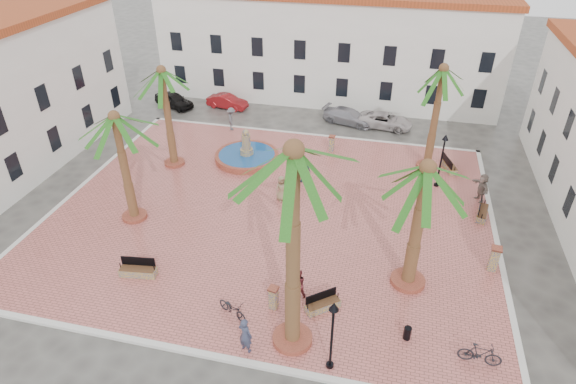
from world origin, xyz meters
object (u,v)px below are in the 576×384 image
object	(u,v)px
lamppost_s	(333,325)
pedestrian_east	(482,187)
palm_ne	(442,80)
litter_bin	(407,333)
car_white	(385,120)
bicycle_b	(480,354)
palm_s	(294,176)
palm_nw	(163,82)
car_black	(174,100)
bollard_se	(273,297)
cyclist_a	(245,335)
pedestrian_fountain_b	(303,171)
lamppost_e	(443,152)
palm_sw	(117,130)
car_silver	(348,116)
bench_s	(138,271)
bollard_e	(494,258)
bench_se	(323,305)
palm_e	(425,185)
bicycle_a	(232,308)
bench_e	(482,213)
cyclist_b	(298,284)
fountain	(247,155)
pedestrian_north	(231,119)
bench_ne	(449,166)
car_red	(227,102)
bollard_n	(332,143)
pedestrian_fountain_a	(281,188)

from	to	relation	value
lamppost_s	pedestrian_east	bearing A→B (deg)	63.64
palm_ne	litter_bin	distance (m)	17.01
pedestrian_east	car_white	distance (m)	11.90
bicycle_b	palm_s	bearing A→B (deg)	97.74
palm_nw	car_black	distance (m)	12.38
palm_ne	bollard_se	size ratio (longest dim) A/B	5.95
palm_nw	cyclist_a	world-z (taller)	palm_nw
pedestrian_fountain_b	car_black	xyz separation A→B (m)	(-14.02, 10.31, -0.31)
lamppost_e	palm_sw	bearing A→B (deg)	-155.92
palm_s	pedestrian_fountain_b	distance (m)	15.38
cyclist_a	car_white	xyz separation A→B (m)	(4.26, 24.41, -0.45)
palm_s	car_white	bearing A→B (deg)	84.02
cyclist_a	bicycle_b	world-z (taller)	cyclist_a
palm_ne	bollard_se	xyz separation A→B (m)	(-7.07, -15.47, -5.65)
palm_nw	car_silver	xyz separation A→B (m)	(11.11, 10.10, -5.58)
bench_s	bollard_e	size ratio (longest dim) A/B	1.34
palm_s	car_silver	size ratio (longest dim) A/B	2.24
bench_se	car_white	xyz separation A→B (m)	(1.50, 21.34, 0.21)
palm_e	bollard_se	xyz separation A→B (m)	(-6.07, -3.18, -5.09)
bicycle_b	car_black	distance (m)	33.21
lamppost_s	bicycle_a	size ratio (longest dim) A/B	2.13
pedestrian_east	car_silver	size ratio (longest dim) A/B	0.43
car_white	bench_e	bearing A→B (deg)	-144.92
palm_ne	car_white	size ratio (longest dim) A/B	1.68
cyclist_b	cyclist_a	bearing A→B (deg)	45.58
fountain	pedestrian_north	xyz separation A→B (m)	(-2.70, 4.57, 0.61)
bench_se	palm_sw	bearing A→B (deg)	119.83
bench_ne	bollard_se	bearing A→B (deg)	132.71
lamppost_s	car_black	bearing A→B (deg)	126.48
lamppost_e	pedestrian_fountain_b	xyz separation A→B (m)	(-8.68, -1.48, -1.70)
litter_bin	car_red	world-z (taller)	car_red
bench_s	car_white	size ratio (longest dim) A/B	0.43
bench_s	car_red	world-z (taller)	car_red
bench_e	bollard_n	size ratio (longest dim) A/B	1.46
bench_se	bicycle_a	distance (m)	4.18
bench_s	bollard_se	distance (m)	7.29
bench_e	pedestrian_north	size ratio (longest dim) A/B	0.97
litter_bin	car_white	world-z (taller)	car_white
pedestrian_fountain_a	palm_nw	bearing A→B (deg)	120.25
palm_ne	pedestrian_east	bearing A→B (deg)	-48.88
palm_s	palm_ne	size ratio (longest dim) A/B	1.31
bollard_se	pedestrian_fountain_b	world-z (taller)	pedestrian_fountain_b
palm_nw	palm_e	size ratio (longest dim) A/B	1.02
bollard_e	pedestrian_north	bearing A→B (deg)	144.91
palm_ne	bench_s	size ratio (longest dim) A/B	3.87
palm_sw	bicycle_b	xyz separation A→B (m)	(18.97, -6.19, -5.21)
bollard_e	bicycle_a	distance (m)	13.40
car_white	bicycle_a	bearing A→B (deg)	172.70
bench_e	car_black	distance (m)	27.88
pedestrian_north	pedestrian_east	distance (m)	19.59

